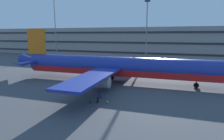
% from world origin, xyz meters
% --- Properties ---
extents(ground_plane, '(600.00, 600.00, 0.00)m').
position_xyz_m(ground_plane, '(0.00, 0.00, 0.00)').
color(ground_plane, '#424449').
extents(terminal_structure, '(167.84, 19.37, 12.05)m').
position_xyz_m(terminal_structure, '(0.00, 48.52, 6.03)').
color(terminal_structure, gray).
rests_on(terminal_structure, ground_plane).
extents(airliner, '(43.83, 35.55, 10.41)m').
position_xyz_m(airliner, '(0.78, -1.74, 2.91)').
color(airliner, navy).
rests_on(airliner, ground_plane).
extents(light_mast_far_left, '(1.80, 0.50, 25.32)m').
position_xyz_m(light_mast_far_left, '(-37.49, 32.80, 14.40)').
color(light_mast_far_left, gray).
rests_on(light_mast_far_left, ground_plane).
extents(light_mast_left, '(1.80, 0.50, 20.88)m').
position_xyz_m(light_mast_left, '(0.52, 32.80, 12.12)').
color(light_mast_left, gray).
rests_on(light_mast_left, ground_plane).
extents(suitcase_large, '(0.44, 0.47, 0.90)m').
position_xyz_m(suitcase_large, '(2.13, -12.00, 0.39)').
color(suitcase_large, navy).
rests_on(suitcase_large, ground_plane).
extents(suitcase_silver, '(0.39, 0.46, 0.80)m').
position_xyz_m(suitcase_silver, '(2.57, -13.94, 0.36)').
color(suitcase_silver, black).
rests_on(suitcase_silver, ground_plane).
extents(backpack_small, '(0.41, 0.42, 0.45)m').
position_xyz_m(backpack_small, '(3.96, -13.84, 0.19)').
color(backpack_small, gray).
rests_on(backpack_small, ground_plane).
extents(backpack_upright, '(0.35, 0.30, 0.53)m').
position_xyz_m(backpack_upright, '(1.81, -14.69, 0.23)').
color(backpack_upright, '#264C26').
rests_on(backpack_upright, ground_plane).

